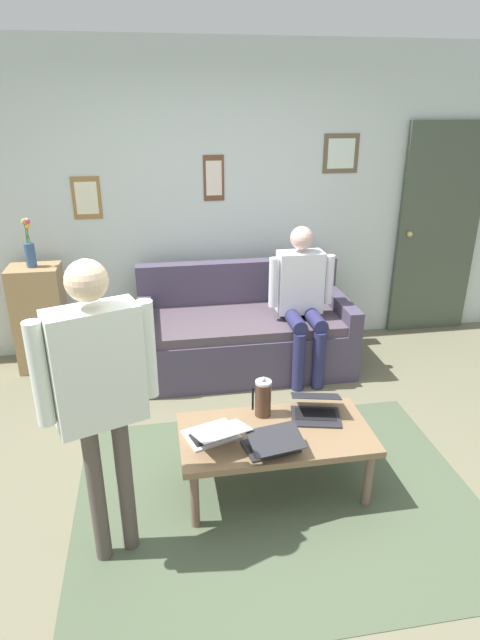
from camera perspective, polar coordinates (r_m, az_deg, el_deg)
name	(u,v)px	position (r m, az deg, el deg)	size (l,w,h in m)	color
ground_plane	(252,485)	(3.42, 1.32, -17.53)	(7.68, 7.68, 0.00)	#6B684F
area_rug	(278,498)	(3.34, 4.10, -18.76)	(2.38, 1.83, 0.01)	#48563E
back_wall	(208,203)	(4.86, -3.51, 12.55)	(7.04, 0.11, 2.70)	silver
interior_door	(438,232)	(5.55, 20.69, 8.99)	(0.82, 0.09, 2.05)	#445040
couch	(244,334)	(4.63, 0.41, -1.49)	(1.82, 0.87, 0.88)	#463E53
coffee_table	(275,438)	(3.18, 3.86, -12.68)	(1.13, 0.59, 0.41)	#806446
laptop_left	(272,444)	(2.99, 3.55, -13.29)	(0.34, 0.31, 0.14)	#28282D
laptop_center	(316,409)	(3.30, 8.23, -9.60)	(0.35, 0.34, 0.15)	#28282D
laptop_right	(215,433)	(3.06, -2.79, -12.22)	(0.39, 0.43, 0.14)	silver
french_press	(263,398)	(3.24, 2.52, -8.46)	(0.12, 0.10, 0.27)	#4C3323
side_shelf	(41,318)	(4.86, -20.87, 0.16)	(0.42, 0.32, 0.93)	#A07F53
flower_vase	(30,248)	(4.67, -21.92, 7.23)	(0.08, 0.10, 0.41)	#35537C
person_standing	(98,381)	(2.49, -15.15, -6.44)	(0.56, 0.31, 1.61)	#524941
person_seated	(302,295)	(4.37, 6.75, 2.76)	(0.55, 0.51, 1.28)	navy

